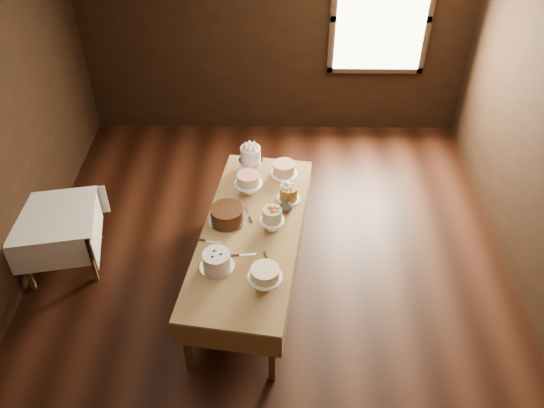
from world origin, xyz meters
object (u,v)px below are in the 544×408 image
at_px(cake_speckled, 284,169).
at_px(cake_lattice, 248,184).
at_px(side_table, 55,220).
at_px(cake_cream, 265,278).
at_px(cake_server_a, 248,255).
at_px(cake_meringue, 251,159).
at_px(cake_chocolate, 227,215).
at_px(cake_server_b, 269,265).
at_px(cake_server_c, 248,212).
at_px(cake_caramel, 288,194).
at_px(flower_vase, 286,206).
at_px(cake_server_d, 281,212).
at_px(cake_flowers, 272,220).
at_px(cake_swirl, 217,261).
at_px(display_table, 251,234).
at_px(cake_server_e, 213,242).

height_order(cake_speckled, cake_lattice, cake_lattice).
bearing_deg(side_table, cake_speckled, 15.46).
distance_m(cake_cream, cake_server_a, 0.40).
relative_size(cake_meringue, cake_chocolate, 0.79).
height_order(cake_server_a, cake_server_b, same).
distance_m(cake_speckled, cake_server_b, 1.33).
bearing_deg(cake_server_c, cake_server_b, -178.40).
bearing_deg(cake_server_c, cake_caramel, -79.92).
distance_m(cake_server_c, flower_vase, 0.38).
bearing_deg(cake_caramel, cake_meringue, 127.66).
bearing_deg(cake_server_d, cake_flowers, -134.53).
relative_size(cake_lattice, cake_swirl, 0.93).
xyz_separation_m(cake_meringue, cake_lattice, (-0.01, -0.40, -0.03)).
bearing_deg(display_table, cake_cream, -77.74).
bearing_deg(cake_meringue, cake_cream, -83.35).
xyz_separation_m(cake_speckled, cake_chocolate, (-0.54, -0.74, 0.01)).
bearing_deg(flower_vase, cake_chocolate, -165.61).
height_order(side_table, flower_vase, flower_vase).
xyz_separation_m(cake_server_b, cake_server_e, (-0.52, 0.28, 0.00)).
height_order(side_table, cake_flowers, cake_flowers).
relative_size(cake_cream, cake_server_a, 1.40).
bearing_deg(cake_server_b, cake_speckled, 156.77).
bearing_deg(display_table, cake_server_b, -68.22).
bearing_deg(cake_chocolate, cake_lattice, 67.37).
bearing_deg(cake_server_a, cake_flowers, 51.77).
xyz_separation_m(cake_flowers, flower_vase, (0.13, 0.25, -0.04)).
relative_size(cake_speckled, cake_flowers, 1.13).
bearing_deg(cake_chocolate, cake_caramel, 28.49).
relative_size(side_table, cake_server_e, 3.91).
bearing_deg(side_table, cake_chocolate, -3.48).
relative_size(cake_flowers, cake_cream, 0.77).
bearing_deg(cake_server_a, cake_chocolate, 108.05).
bearing_deg(cake_server_b, display_table, -175.81).
xyz_separation_m(cake_speckled, cake_cream, (-0.16, -1.56, 0.03)).
distance_m(cake_flowers, cake_swirl, 0.70).
bearing_deg(cake_swirl, cake_server_d, 52.27).
xyz_separation_m(cake_server_a, flower_vase, (0.35, 0.61, 0.06)).
distance_m(cake_caramel, cake_server_a, 0.87).
bearing_deg(cake_server_b, cake_swirl, -104.34).
xyz_separation_m(cake_server_b, cake_server_c, (-0.23, 0.71, 0.00)).
xyz_separation_m(side_table, cake_meringue, (1.93, 0.73, 0.25)).
distance_m(cake_meringue, cake_server_d, 0.80).
distance_m(cake_lattice, cake_server_a, 0.91).
xyz_separation_m(cake_lattice, cake_cream, (0.20, -1.26, -0.00)).
bearing_deg(cake_server_e, cake_server_a, -13.58).
height_order(cake_caramel, cake_flowers, cake_flowers).
distance_m(cake_swirl, cake_server_d, 0.92).
xyz_separation_m(cake_meringue, cake_speckled, (0.35, -0.10, -0.06)).
xyz_separation_m(cake_speckled, cake_server_a, (-0.33, -1.20, -0.06)).
bearing_deg(cake_server_a, cake_meringue, 84.10).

